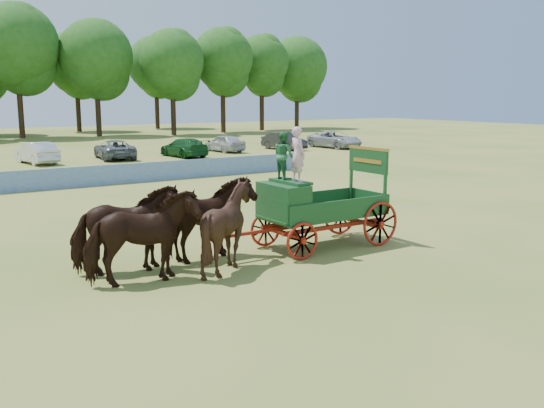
% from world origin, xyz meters
% --- Properties ---
extents(ground, '(160.00, 160.00, 0.00)m').
position_xyz_m(ground, '(0.00, 0.00, 0.00)').
color(ground, '#998B45').
rests_on(ground, ground).
extents(horse_lead_left, '(2.89, 1.55, 2.34)m').
position_xyz_m(horse_lead_left, '(-5.04, 0.93, 1.17)').
color(horse_lead_left, black).
rests_on(horse_lead_left, ground).
extents(horse_lead_right, '(2.94, 1.72, 2.34)m').
position_xyz_m(horse_lead_right, '(-5.04, 2.03, 1.17)').
color(horse_lead_right, black).
rests_on(horse_lead_right, ground).
extents(horse_wheel_left, '(2.34, 2.13, 2.34)m').
position_xyz_m(horse_wheel_left, '(-2.64, 0.93, 1.17)').
color(horse_wheel_left, black).
rests_on(horse_wheel_left, ground).
extents(horse_wheel_right, '(2.96, 1.77, 2.34)m').
position_xyz_m(horse_wheel_right, '(-2.64, 2.03, 1.17)').
color(horse_wheel_right, black).
rests_on(horse_wheel_right, ground).
extents(farm_dray, '(6.00, 2.00, 3.74)m').
position_xyz_m(farm_dray, '(0.34, 1.50, 1.59)').
color(farm_dray, '#A62310').
rests_on(farm_dray, ground).
extents(sponsor_banner, '(26.00, 0.08, 1.05)m').
position_xyz_m(sponsor_banner, '(-1.00, 18.00, 0.53)').
color(sponsor_banner, '#1B4694').
rests_on(sponsor_banner, ground).
extents(parked_cars, '(52.68, 6.97, 1.60)m').
position_xyz_m(parked_cars, '(0.31, 29.88, 0.73)').
color(parked_cars, silver).
rests_on(parked_cars, ground).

